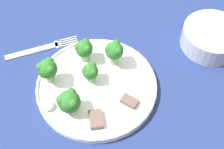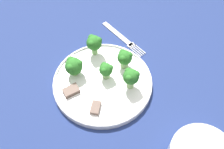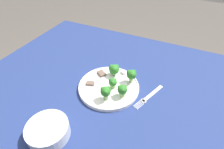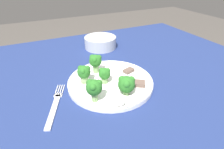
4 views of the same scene
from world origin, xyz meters
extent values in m
cube|color=navy|center=(0.00, 0.00, 0.70)|extent=(1.21, 1.05, 0.03)
cylinder|color=brown|center=(0.55, 0.46, 0.34)|extent=(0.06, 0.06, 0.69)
cylinder|color=white|center=(-0.03, 0.00, 0.72)|extent=(0.27, 0.27, 0.01)
torus|color=white|center=(-0.03, 0.00, 0.73)|extent=(0.27, 0.27, 0.01)
cube|color=silver|center=(-0.22, -0.05, 0.72)|extent=(0.06, 0.13, 0.00)
cube|color=silver|center=(-0.20, 0.01, 0.72)|extent=(0.03, 0.02, 0.00)
cube|color=silver|center=(-0.18, 0.03, 0.72)|extent=(0.02, 0.05, 0.00)
cube|color=silver|center=(-0.19, 0.03, 0.72)|extent=(0.02, 0.05, 0.00)
cube|color=silver|center=(-0.19, 0.04, 0.72)|extent=(0.02, 0.05, 0.00)
cube|color=silver|center=(-0.20, 0.04, 0.72)|extent=(0.02, 0.05, 0.00)
cylinder|color=#B7BCC6|center=(0.05, 0.30, 0.74)|extent=(0.15, 0.15, 0.05)
cylinder|color=white|center=(0.05, 0.30, 0.74)|extent=(0.12, 0.12, 0.04)
cylinder|color=#7FA866|center=(-0.05, 0.00, 0.74)|extent=(0.02, 0.02, 0.02)
sphere|color=#286B23|center=(-0.05, 0.00, 0.76)|extent=(0.04, 0.04, 0.04)
sphere|color=#286B23|center=(-0.04, 0.00, 0.77)|extent=(0.02, 0.02, 0.02)
sphere|color=#286B23|center=(-0.06, 0.01, 0.77)|extent=(0.02, 0.02, 0.02)
sphere|color=#286B23|center=(-0.06, -0.01, 0.77)|extent=(0.02, 0.02, 0.02)
cylinder|color=#7FA866|center=(-0.02, -0.08, 0.74)|extent=(0.02, 0.02, 0.02)
sphere|color=#286B23|center=(-0.02, -0.08, 0.76)|extent=(0.05, 0.05, 0.05)
sphere|color=#286B23|center=(-0.01, -0.08, 0.77)|extent=(0.02, 0.02, 0.02)
sphere|color=#286B23|center=(-0.03, -0.07, 0.77)|extent=(0.02, 0.02, 0.02)
sphere|color=#286B23|center=(-0.03, -0.10, 0.77)|extent=(0.02, 0.02, 0.02)
cylinder|color=#7FA866|center=(-0.05, 0.07, 0.74)|extent=(0.02, 0.02, 0.03)
sphere|color=#286B23|center=(-0.05, 0.07, 0.77)|extent=(0.04, 0.04, 0.04)
sphere|color=#286B23|center=(-0.04, 0.07, 0.78)|extent=(0.02, 0.02, 0.02)
sphere|color=#286B23|center=(-0.06, 0.08, 0.78)|extent=(0.02, 0.02, 0.02)
sphere|color=#286B23|center=(-0.06, 0.06, 0.78)|extent=(0.02, 0.02, 0.02)
cylinder|color=#7FA866|center=(-0.11, -0.07, 0.74)|extent=(0.02, 0.02, 0.03)
sphere|color=#286B23|center=(-0.11, -0.07, 0.77)|extent=(0.04, 0.04, 0.04)
sphere|color=#286B23|center=(-0.10, -0.07, 0.78)|extent=(0.02, 0.02, 0.02)
sphere|color=#286B23|center=(-0.12, -0.06, 0.78)|extent=(0.02, 0.02, 0.02)
sphere|color=#286B23|center=(-0.12, -0.08, 0.78)|extent=(0.02, 0.02, 0.02)
cylinder|color=#7FA866|center=(-0.11, 0.03, 0.74)|extent=(0.02, 0.02, 0.02)
sphere|color=#286B23|center=(-0.11, 0.03, 0.77)|extent=(0.04, 0.04, 0.04)
sphere|color=#286B23|center=(-0.10, 0.03, 0.78)|extent=(0.02, 0.02, 0.02)
sphere|color=#286B23|center=(-0.12, 0.04, 0.78)|extent=(0.02, 0.02, 0.02)
sphere|color=#286B23|center=(-0.12, 0.02, 0.78)|extent=(0.02, 0.02, 0.02)
cube|color=brown|center=(0.04, -0.06, 0.73)|extent=(0.05, 0.05, 0.01)
cube|color=brown|center=(0.05, 0.02, 0.73)|extent=(0.04, 0.03, 0.01)
ellipsoid|color=white|center=(-0.06, -0.11, 0.74)|extent=(0.03, 0.03, 0.02)
camera|label=1|loc=(0.29, -0.23, 1.32)|focal=50.00mm
camera|label=2|loc=(0.31, 0.21, 1.33)|focal=42.00mm
camera|label=3|loc=(-0.29, 0.50, 1.29)|focal=28.00mm
camera|label=4|loc=(-0.23, -0.43, 1.04)|focal=28.00mm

